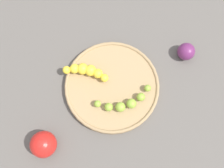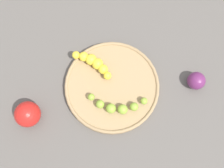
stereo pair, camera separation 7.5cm
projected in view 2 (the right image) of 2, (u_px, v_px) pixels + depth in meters
ground_plane at (112, 87)px, 0.78m from camera, size 2.40×2.40×0.00m
fruit_bowl at (112, 86)px, 0.77m from camera, size 0.28×0.28×0.02m
banana_yellow at (93, 63)px, 0.77m from camera, size 0.13×0.06×0.03m
banana_green at (117, 106)px, 0.74m from camera, size 0.16×0.08×0.03m
plum_purple at (196, 81)px, 0.76m from camera, size 0.05×0.05×0.05m
apple_red at (28, 114)px, 0.73m from camera, size 0.07×0.07×0.07m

